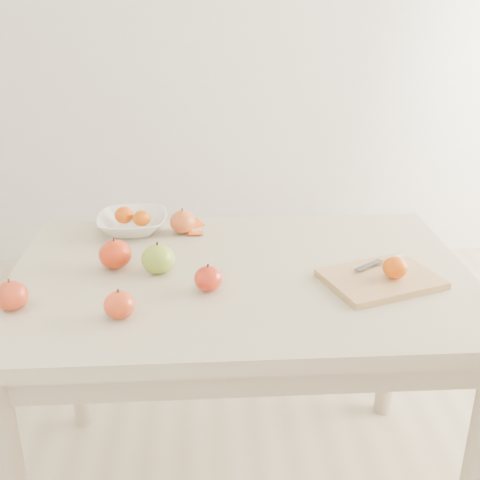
{
  "coord_description": "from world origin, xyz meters",
  "views": [
    {
      "loc": [
        -0.09,
        -1.41,
        1.45
      ],
      "look_at": [
        0.0,
        0.05,
        0.82
      ],
      "focal_mm": 45.0,
      "sensor_mm": 36.0,
      "label": 1
    }
  ],
  "objects": [
    {
      "name": "apple_red_b",
      "position": [
        -0.33,
        0.05,
        0.79
      ],
      "size": [
        0.09,
        0.09,
        0.08
      ],
      "primitive_type": "ellipsoid",
      "color": "#9D160C",
      "rests_on": "table"
    },
    {
      "name": "bowl_tangerine_near",
      "position": [
        -0.34,
        0.31,
        0.8
      ],
      "size": [
        0.06,
        0.06,
        0.05
      ],
      "primitive_type": "ellipsoid",
      "color": "orange",
      "rests_on": "fruit_bowl"
    },
    {
      "name": "table",
      "position": [
        0.0,
        0.0,
        0.65
      ],
      "size": [
        1.2,
        0.8,
        0.75
      ],
      "color": "beige",
      "rests_on": "ground"
    },
    {
      "name": "bowl_tangerine_far",
      "position": [
        -0.28,
        0.28,
        0.8
      ],
      "size": [
        0.05,
        0.05,
        0.05
      ],
      "primitive_type": "ellipsoid",
      "color": "#DD5F07",
      "rests_on": "fruit_bowl"
    },
    {
      "name": "orange_peel_b",
      "position": [
        -0.12,
        0.26,
        0.75
      ],
      "size": [
        0.05,
        0.04,
        0.01
      ],
      "primitive_type": "cube",
      "rotation": [
        -0.14,
        0.0,
        0.02
      ],
      "color": "#ED5410",
      "rests_on": "table"
    },
    {
      "name": "apple_red_c",
      "position": [
        -0.29,
        -0.21,
        0.78
      ],
      "size": [
        0.07,
        0.07,
        0.06
      ],
      "primitive_type": "ellipsoid",
      "color": "maroon",
      "rests_on": "table"
    },
    {
      "name": "fruit_bowl",
      "position": [
        -0.31,
        0.3,
        0.78
      ],
      "size": [
        0.21,
        0.21,
        0.05
      ],
      "primitive_type": "imported",
      "color": "white",
      "rests_on": "table"
    },
    {
      "name": "orange_peel_a",
      "position": [
        -0.13,
        0.33,
        0.75
      ],
      "size": [
        0.07,
        0.07,
        0.01
      ],
      "primitive_type": "cube",
      "rotation": [
        0.21,
        0.0,
        0.57
      ],
      "color": "#EA5410",
      "rests_on": "table"
    },
    {
      "name": "apple_red_a",
      "position": [
        -0.16,
        0.28,
        0.79
      ],
      "size": [
        0.08,
        0.08,
        0.07
      ],
      "primitive_type": "ellipsoid",
      "color": "#9F2317",
      "rests_on": "table"
    },
    {
      "name": "apple_green",
      "position": [
        -0.21,
        0.01,
        0.79
      ],
      "size": [
        0.09,
        0.09,
        0.08
      ],
      "primitive_type": "ellipsoid",
      "color": "#5F861B",
      "rests_on": "table"
    },
    {
      "name": "board_tangerine",
      "position": [
        0.38,
        -0.09,
        0.8
      ],
      "size": [
        0.06,
        0.06,
        0.05
      ],
      "primitive_type": "ellipsoid",
      "color": "#DE5E07",
      "rests_on": "cutting_board"
    },
    {
      "name": "apple_red_e",
      "position": [
        -0.09,
        -0.09,
        0.78
      ],
      "size": [
        0.07,
        0.07,
        0.06
      ],
      "primitive_type": "ellipsoid",
      "color": "maroon",
      "rests_on": "table"
    },
    {
      "name": "cutting_board",
      "position": [
        0.35,
        -0.08,
        0.76
      ],
      "size": [
        0.32,
        0.28,
        0.02
      ],
      "primitive_type": "cube",
      "rotation": [
        0.0,
        0.0,
        0.33
      ],
      "color": "tan",
      "rests_on": "table"
    },
    {
      "name": "paring_knife",
      "position": [
        0.39,
        -0.01,
        0.78
      ],
      "size": [
        0.16,
        0.09,
        0.01
      ],
      "color": "silver",
      "rests_on": "cutting_board"
    },
    {
      "name": "apple_red_d",
      "position": [
        -0.54,
        -0.16,
        0.78
      ],
      "size": [
        0.08,
        0.08,
        0.07
      ],
      "primitive_type": "ellipsoid",
      "color": "maroon",
      "rests_on": "table"
    }
  ]
}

